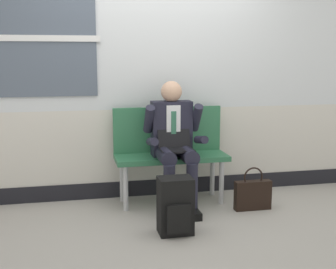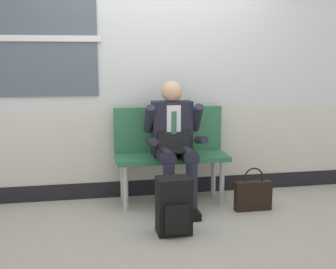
% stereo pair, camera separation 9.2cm
% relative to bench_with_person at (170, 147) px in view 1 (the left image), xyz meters
% --- Properties ---
extents(ground_plane, '(18.00, 18.00, 0.00)m').
position_rel_bench_with_person_xyz_m(ground_plane, '(-0.16, -0.31, -0.57)').
color(ground_plane, '#9E9991').
extents(station_wall, '(6.75, 0.17, 2.91)m').
position_rel_bench_with_person_xyz_m(station_wall, '(-0.17, 0.27, 0.88)').
color(station_wall, silver).
rests_on(station_wall, ground).
extents(bench_with_person, '(1.14, 0.42, 0.97)m').
position_rel_bench_with_person_xyz_m(bench_with_person, '(0.00, 0.00, 0.00)').
color(bench_with_person, '#2D6B47').
rests_on(bench_with_person, ground).
extents(person_seated, '(0.57, 0.70, 1.25)m').
position_rel_bench_with_person_xyz_m(person_seated, '(-0.00, -0.20, 0.11)').
color(person_seated, '#1E1E2D').
rests_on(person_seated, ground).
extents(backpack, '(0.29, 0.25, 0.49)m').
position_rel_bench_with_person_xyz_m(backpack, '(-0.15, -0.89, -0.33)').
color(backpack, black).
rests_on(backpack, ground).
extents(handbag, '(0.36, 0.09, 0.43)m').
position_rel_bench_with_person_xyz_m(handbag, '(0.73, -0.46, -0.41)').
color(handbag, black).
rests_on(handbag, ground).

